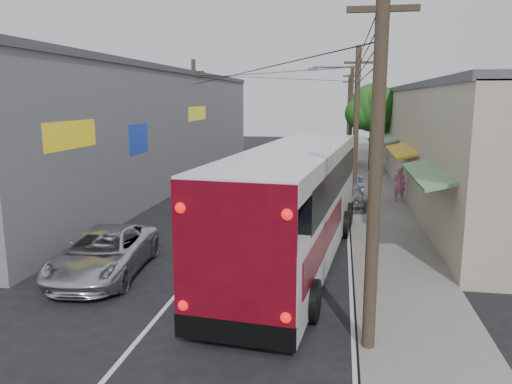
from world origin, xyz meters
TOP-DOWN VIEW (x-y plane):
  - ground at (0.00, 0.00)m, footprint 120.00×120.00m
  - sidewalk at (6.50, 20.00)m, footprint 3.00×80.00m
  - building_right at (10.99, 22.00)m, footprint 7.09×40.00m
  - building_left at (-8.50, 18.00)m, footprint 7.20×36.00m
  - utility_poles at (3.13, 20.33)m, footprint 11.80×45.28m
  - street_tree at (6.87, 26.02)m, footprint 4.40×4.00m
  - coach_bus at (3.01, 4.11)m, footprint 4.18×13.60m
  - jeepney at (-2.76, 1.57)m, footprint 2.90×5.40m
  - parked_suv at (4.60, 13.38)m, footprint 2.56×5.45m
  - parked_car_mid at (3.80, 25.24)m, footprint 1.98×4.17m
  - parked_car_far at (4.60, 28.94)m, footprint 1.96×5.09m
  - pedestrian_near at (7.60, 14.45)m, footprint 0.66×0.43m
  - pedestrian_far at (5.52, 13.77)m, footprint 0.73×0.59m

SIDE VIEW (x-z plane):
  - ground at x=0.00m, z-range 0.00..0.00m
  - sidewalk at x=6.50m, z-range 0.00..0.12m
  - parked_car_mid at x=3.80m, z-range 0.00..1.38m
  - jeepney at x=-2.76m, z-range 0.00..1.44m
  - parked_suv at x=4.60m, z-range 0.00..1.54m
  - parked_car_far at x=4.60m, z-range 0.00..1.66m
  - pedestrian_far at x=5.52m, z-range 0.12..1.55m
  - pedestrian_near at x=7.60m, z-range 0.12..1.91m
  - coach_bus at x=3.01m, z-range 0.07..3.93m
  - building_right at x=10.99m, z-range 0.03..6.28m
  - building_left at x=-8.50m, z-range 0.03..7.28m
  - utility_poles at x=3.13m, z-range 0.13..8.13m
  - street_tree at x=6.87m, z-range 1.37..7.97m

